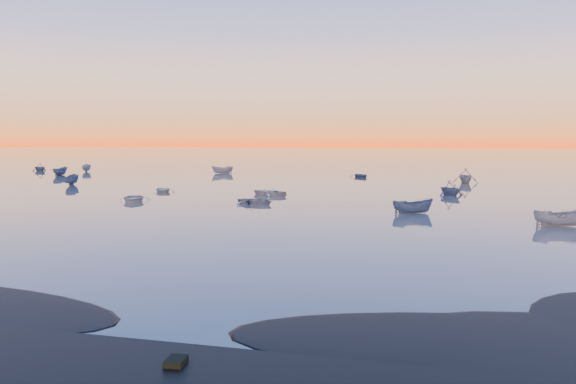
% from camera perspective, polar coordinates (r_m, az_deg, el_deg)
% --- Properties ---
extents(ground, '(600.00, 600.00, 0.00)m').
position_cam_1_polar(ground, '(118.52, 7.65, 2.42)').
color(ground, slate).
rests_on(ground, ground).
extents(mud_lobes, '(140.00, 6.00, 0.07)m').
position_cam_1_polar(mud_lobes, '(22.15, -24.21, -10.71)').
color(mud_lobes, black).
rests_on(mud_lobes, ground).
extents(moored_fleet, '(124.00, 58.00, 1.20)m').
position_cam_1_polar(moored_fleet, '(72.11, 3.40, 0.60)').
color(moored_fleet, '#B8B8B4').
rests_on(moored_fleet, ground).
extents(boat_near_left, '(4.36, 3.15, 1.01)m').
position_cam_1_polar(boat_near_left, '(56.17, -15.43, -0.93)').
color(boat_near_left, '#B8B8B4').
rests_on(boat_near_left, ground).
extents(boat_near_center, '(1.96, 3.70, 1.22)m').
position_cam_1_polar(boat_near_center, '(42.94, 25.82, -3.17)').
color(boat_near_center, slate).
rests_on(boat_near_center, ground).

